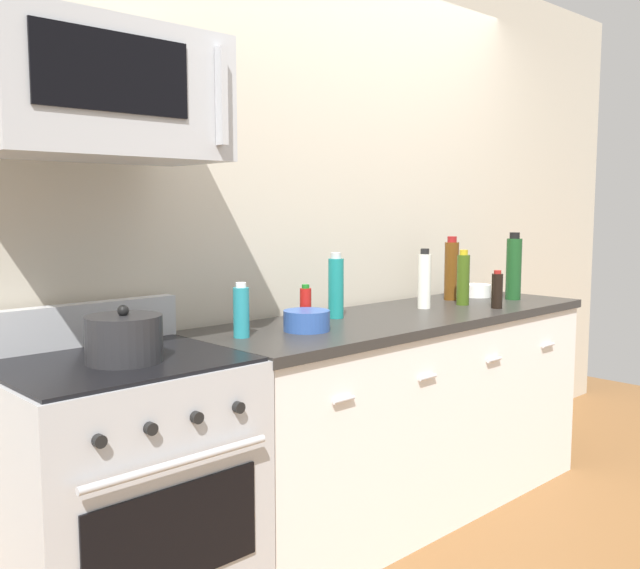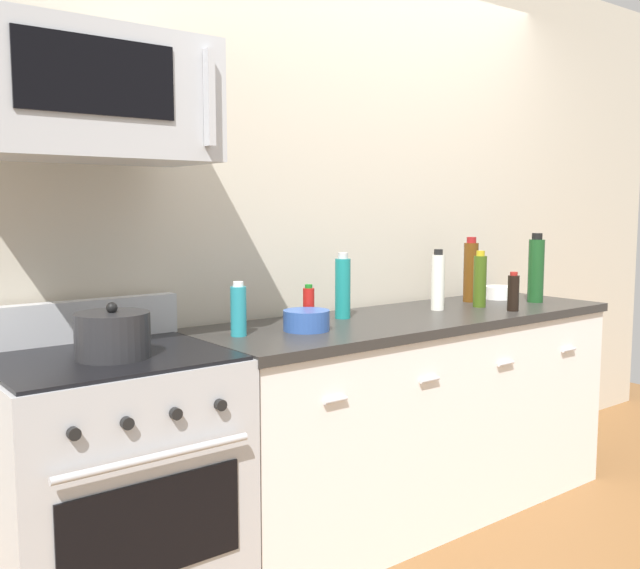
# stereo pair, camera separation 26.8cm
# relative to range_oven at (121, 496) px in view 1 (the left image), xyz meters

# --- Properties ---
(ground_plane) EXTENTS (6.21, 6.21, 0.00)m
(ground_plane) POSITION_rel_range_oven_xyz_m (1.42, -0.00, -0.47)
(ground_plane) COLOR brown
(back_wall) EXTENTS (5.17, 0.10, 2.70)m
(back_wall) POSITION_rel_range_oven_xyz_m (1.42, 0.41, 0.88)
(back_wall) COLOR beige
(back_wall) RESTS_ON ground_plane
(counter_unit) EXTENTS (2.08, 0.66, 0.92)m
(counter_unit) POSITION_rel_range_oven_xyz_m (1.42, -0.00, -0.01)
(counter_unit) COLOR white
(counter_unit) RESTS_ON ground_plane
(range_oven) EXTENTS (0.76, 0.69, 1.07)m
(range_oven) POSITION_rel_range_oven_xyz_m (0.00, 0.00, 0.00)
(range_oven) COLOR #B7BABF
(range_oven) RESTS_ON ground_plane
(microwave) EXTENTS (0.74, 0.44, 0.40)m
(microwave) POSITION_rel_range_oven_xyz_m (0.00, 0.04, 1.28)
(microwave) COLOR #B7BABF
(bottle_vinegar_white) EXTENTS (0.06, 0.06, 0.29)m
(bottle_vinegar_white) POSITION_rel_range_oven_xyz_m (1.61, 0.04, 0.59)
(bottle_vinegar_white) COLOR silver
(bottle_vinegar_white) RESTS_ON countertop_slab
(bottle_dish_soap) EXTENTS (0.06, 0.06, 0.21)m
(bottle_dish_soap) POSITION_rel_range_oven_xyz_m (0.52, 0.04, 0.55)
(bottle_dish_soap) COLOR teal
(bottle_dish_soap) RESTS_ON countertop_slab
(bottle_hot_sauce_red) EXTENTS (0.05, 0.05, 0.17)m
(bottle_hot_sauce_red) POSITION_rel_range_oven_xyz_m (0.88, 0.08, 0.53)
(bottle_hot_sauce_red) COLOR #B21914
(bottle_hot_sauce_red) RESTS_ON countertop_slab
(bottle_sparkling_teal) EXTENTS (0.07, 0.07, 0.29)m
(bottle_sparkling_teal) POSITION_rel_range_oven_xyz_m (1.10, 0.12, 0.59)
(bottle_sparkling_teal) COLOR #197F7A
(bottle_sparkling_teal) RESTS_ON countertop_slab
(bottle_wine_green) EXTENTS (0.08, 0.08, 0.35)m
(bottle_wine_green) POSITION_rel_range_oven_xyz_m (2.20, -0.08, 0.62)
(bottle_wine_green) COLOR #19471E
(bottle_wine_green) RESTS_ON countertop_slab
(bottle_wine_amber) EXTENTS (0.07, 0.07, 0.33)m
(bottle_wine_amber) POSITION_rel_range_oven_xyz_m (1.96, 0.13, 0.61)
(bottle_wine_amber) COLOR #59330F
(bottle_wine_amber) RESTS_ON countertop_slab
(bottle_olive_oil) EXTENTS (0.06, 0.06, 0.27)m
(bottle_olive_oil) POSITION_rel_range_oven_xyz_m (1.84, -0.02, 0.58)
(bottle_olive_oil) COLOR #385114
(bottle_olive_oil) RESTS_ON countertop_slab
(bottle_soy_sauce_dark) EXTENTS (0.05, 0.05, 0.18)m
(bottle_soy_sauce_dark) POSITION_rel_range_oven_xyz_m (1.86, -0.20, 0.54)
(bottle_soy_sauce_dark) COLOR black
(bottle_soy_sauce_dark) RESTS_ON countertop_slab
(bowl_blue_mixing) EXTENTS (0.18, 0.18, 0.08)m
(bowl_blue_mixing) POSITION_rel_range_oven_xyz_m (0.79, -0.03, 0.49)
(bowl_blue_mixing) COLOR #2D519E
(bowl_blue_mixing) RESTS_ON countertop_slab
(bowl_white_ceramic) EXTENTS (0.15, 0.15, 0.07)m
(bowl_white_ceramic) POSITION_rel_range_oven_xyz_m (2.16, 0.12, 0.49)
(bowl_white_ceramic) COLOR white
(bowl_white_ceramic) RESTS_ON countertop_slab
(stockpot) EXTENTS (0.24, 0.24, 0.18)m
(stockpot) POSITION_rel_range_oven_xyz_m (0.00, -0.05, 0.53)
(stockpot) COLOR #262628
(stockpot) RESTS_ON range_oven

